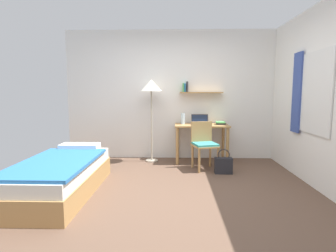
{
  "coord_description": "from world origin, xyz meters",
  "views": [
    {
      "loc": [
        0.03,
        -3.63,
        1.36
      ],
      "look_at": [
        -0.09,
        0.51,
        0.85
      ],
      "focal_mm": 29.41,
      "sensor_mm": 36.0,
      "label": 1
    }
  ],
  "objects_px": {
    "desk_chair": "(204,143)",
    "book_stack": "(221,123)",
    "water_bottle": "(183,119)",
    "desk": "(201,131)",
    "standing_lamp": "(151,90)",
    "handbag": "(223,165)",
    "bed": "(61,176)",
    "laptop": "(200,122)"
  },
  "relations": [
    {
      "from": "laptop",
      "to": "water_bottle",
      "type": "distance_m",
      "value": 0.34
    },
    {
      "from": "desk",
      "to": "book_stack",
      "type": "height_order",
      "value": "book_stack"
    },
    {
      "from": "standing_lamp",
      "to": "handbag",
      "type": "distance_m",
      "value": 1.97
    },
    {
      "from": "water_bottle",
      "to": "desk_chair",
      "type": "bearing_deg",
      "value": -57.58
    },
    {
      "from": "desk",
      "to": "laptop",
      "type": "relative_size",
      "value": 3.09
    },
    {
      "from": "book_stack",
      "to": "bed",
      "type": "bearing_deg",
      "value": -142.93
    },
    {
      "from": "desk_chair",
      "to": "water_bottle",
      "type": "height_order",
      "value": "water_bottle"
    },
    {
      "from": "desk",
      "to": "handbag",
      "type": "height_order",
      "value": "desk"
    },
    {
      "from": "water_bottle",
      "to": "standing_lamp",
      "type": "bearing_deg",
      "value": -174.77
    },
    {
      "from": "desk",
      "to": "laptop",
      "type": "height_order",
      "value": "laptop"
    },
    {
      "from": "water_bottle",
      "to": "laptop",
      "type": "bearing_deg",
      "value": -2.71
    },
    {
      "from": "bed",
      "to": "standing_lamp",
      "type": "xyz_separation_m",
      "value": [
        1.06,
        1.79,
        1.17
      ]
    },
    {
      "from": "water_bottle",
      "to": "book_stack",
      "type": "bearing_deg",
      "value": -1.55
    },
    {
      "from": "bed",
      "to": "book_stack",
      "type": "distance_m",
      "value": 3.07
    },
    {
      "from": "bed",
      "to": "water_bottle",
      "type": "distance_m",
      "value": 2.56
    },
    {
      "from": "bed",
      "to": "standing_lamp",
      "type": "distance_m",
      "value": 2.39
    },
    {
      "from": "desk_chair",
      "to": "handbag",
      "type": "relative_size",
      "value": 2.01
    },
    {
      "from": "desk",
      "to": "standing_lamp",
      "type": "height_order",
      "value": "standing_lamp"
    },
    {
      "from": "book_stack",
      "to": "laptop",
      "type": "bearing_deg",
      "value": 179.41
    },
    {
      "from": "bed",
      "to": "desk_chair",
      "type": "distance_m",
      "value": 2.41
    },
    {
      "from": "standing_lamp",
      "to": "water_bottle",
      "type": "relative_size",
      "value": 7.48
    },
    {
      "from": "desk",
      "to": "book_stack",
      "type": "distance_m",
      "value": 0.41
    },
    {
      "from": "desk",
      "to": "standing_lamp",
      "type": "relative_size",
      "value": 0.65
    },
    {
      "from": "bed",
      "to": "handbag",
      "type": "xyz_separation_m",
      "value": [
        2.34,
        0.99,
        -0.1
      ]
    },
    {
      "from": "bed",
      "to": "laptop",
      "type": "distance_m",
      "value": 2.77
    },
    {
      "from": "desk_chair",
      "to": "desk",
      "type": "bearing_deg",
      "value": 90.07
    },
    {
      "from": "standing_lamp",
      "to": "water_bottle",
      "type": "xyz_separation_m",
      "value": [
        0.61,
        0.06,
        -0.57
      ]
    },
    {
      "from": "bed",
      "to": "handbag",
      "type": "height_order",
      "value": "bed"
    },
    {
      "from": "water_bottle",
      "to": "book_stack",
      "type": "height_order",
      "value": "water_bottle"
    },
    {
      "from": "standing_lamp",
      "to": "water_bottle",
      "type": "height_order",
      "value": "standing_lamp"
    },
    {
      "from": "desk_chair",
      "to": "book_stack",
      "type": "xyz_separation_m",
      "value": [
        0.38,
        0.55,
        0.29
      ]
    },
    {
      "from": "laptop",
      "to": "handbag",
      "type": "distance_m",
      "value": 1.11
    },
    {
      "from": "desk",
      "to": "water_bottle",
      "type": "bearing_deg",
      "value": 171.58
    },
    {
      "from": "laptop",
      "to": "book_stack",
      "type": "relative_size",
      "value": 1.38
    },
    {
      "from": "laptop",
      "to": "desk",
      "type": "bearing_deg",
      "value": -51.96
    },
    {
      "from": "bed",
      "to": "desk",
      "type": "distance_m",
      "value": 2.74
    },
    {
      "from": "bed",
      "to": "desk_chair",
      "type": "relative_size",
      "value": 2.31
    },
    {
      "from": "bed",
      "to": "handbag",
      "type": "distance_m",
      "value": 2.54
    },
    {
      "from": "desk",
      "to": "book_stack",
      "type": "bearing_deg",
      "value": 5.1
    },
    {
      "from": "bed",
      "to": "desk_chair",
      "type": "height_order",
      "value": "desk_chair"
    },
    {
      "from": "book_stack",
      "to": "water_bottle",
      "type": "bearing_deg",
      "value": 178.45
    },
    {
      "from": "desk_chair",
      "to": "standing_lamp",
      "type": "height_order",
      "value": "standing_lamp"
    }
  ]
}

